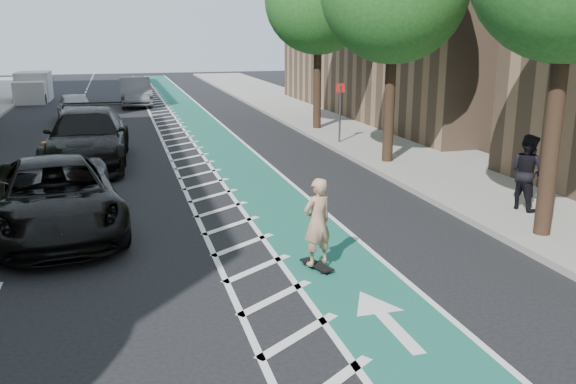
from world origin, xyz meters
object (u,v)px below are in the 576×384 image
object	(u,v)px
suv_near	(56,197)
suv_far	(88,138)
skateboarder	(317,222)
barrel_a	(79,163)

from	to	relation	value
suv_near	suv_far	xyz separation A→B (m)	(0.43, 7.44, 0.11)
skateboarder	suv_near	bearing A→B (deg)	-57.03
skateboarder	suv_near	xyz separation A→B (m)	(-4.99, 3.82, -0.14)
skateboarder	barrel_a	world-z (taller)	skateboarder
skateboarder	suv_near	distance (m)	6.29
barrel_a	skateboarder	bearing A→B (deg)	-62.80
suv_far	barrel_a	bearing A→B (deg)	-93.86
suv_near	suv_far	distance (m)	7.46
suv_far	barrel_a	world-z (taller)	suv_far
skateboarder	suv_near	size ratio (longest dim) A/B	0.29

